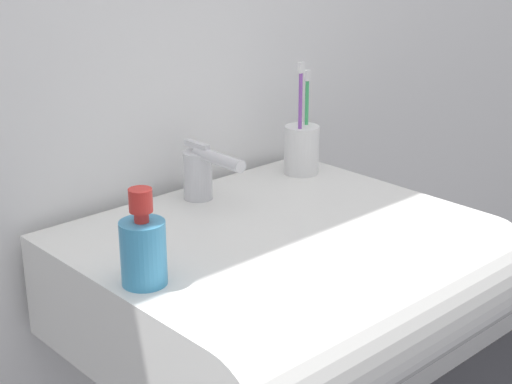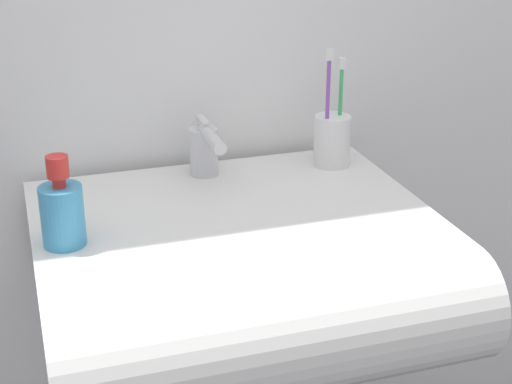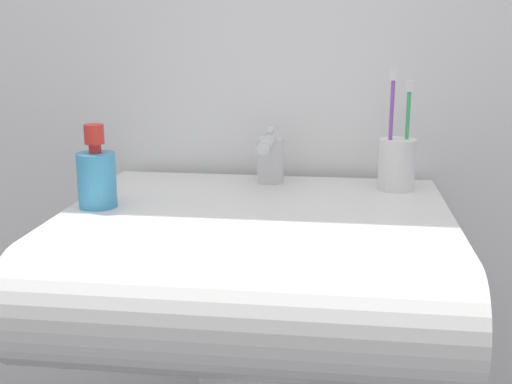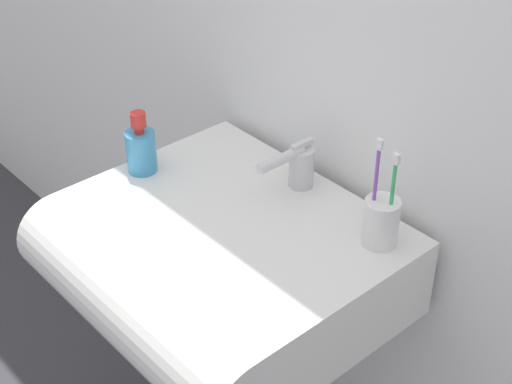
% 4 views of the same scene
% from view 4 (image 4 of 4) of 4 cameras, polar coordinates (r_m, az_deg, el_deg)
% --- Properties ---
extents(wall_back, '(5.00, 0.05, 2.40)m').
position_cam_4_polar(wall_back, '(1.52, 6.56, 13.35)').
color(wall_back, white).
rests_on(wall_back, ground).
extents(sink_basin, '(0.62, 0.55, 0.17)m').
position_cam_4_polar(sink_basin, '(1.54, -3.21, -5.41)').
color(sink_basin, white).
rests_on(sink_basin, sink_pedestal).
extents(faucet, '(0.05, 0.14, 0.10)m').
position_cam_4_polar(faucet, '(1.59, 2.95, 2.00)').
color(faucet, silver).
rests_on(faucet, sink_basin).
extents(toothbrush_cup, '(0.07, 0.07, 0.22)m').
position_cam_4_polar(toothbrush_cup, '(1.45, 9.09, -2.07)').
color(toothbrush_cup, white).
rests_on(toothbrush_cup, sink_basin).
extents(soap_bottle, '(0.06, 0.06, 0.14)m').
position_cam_4_polar(soap_bottle, '(1.66, -8.37, 3.13)').
color(soap_bottle, '#3F99CC').
rests_on(soap_bottle, sink_basin).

